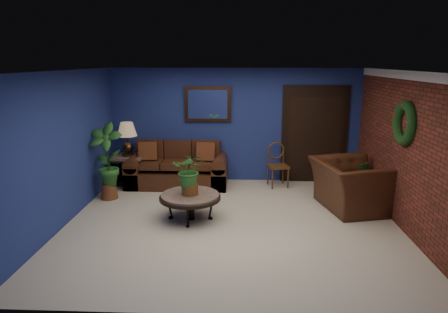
{
  "coord_description": "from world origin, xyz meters",
  "views": [
    {
      "loc": [
        0.14,
        -6.24,
        2.66
      ],
      "look_at": [
        -0.16,
        0.55,
        1.01
      ],
      "focal_mm": 32.0,
      "sensor_mm": 36.0,
      "label": 1
    }
  ],
  "objects_px": {
    "coffee_table": "(190,197)",
    "armchair": "(351,185)",
    "end_table": "(129,162)",
    "side_chair": "(277,161)",
    "table_lamp": "(127,135)",
    "sofa": "(178,171)"
  },
  "relations": [
    {
      "from": "coffee_table",
      "to": "table_lamp",
      "type": "height_order",
      "value": "table_lamp"
    },
    {
      "from": "sofa",
      "to": "table_lamp",
      "type": "xyz_separation_m",
      "value": [
        -1.07,
        -0.03,
        0.79
      ]
    },
    {
      "from": "coffee_table",
      "to": "table_lamp",
      "type": "relative_size",
      "value": 1.49
    },
    {
      "from": "table_lamp",
      "to": "side_chair",
      "type": "bearing_deg",
      "value": 1.21
    },
    {
      "from": "sofa",
      "to": "coffee_table",
      "type": "bearing_deg",
      "value": -75.2
    },
    {
      "from": "sofa",
      "to": "coffee_table",
      "type": "height_order",
      "value": "sofa"
    },
    {
      "from": "coffee_table",
      "to": "armchair",
      "type": "distance_m",
      "value": 2.94
    },
    {
      "from": "sofa",
      "to": "armchair",
      "type": "bearing_deg",
      "value": -20.94
    },
    {
      "from": "sofa",
      "to": "end_table",
      "type": "xyz_separation_m",
      "value": [
        -1.07,
        -0.03,
        0.18
      ]
    },
    {
      "from": "sofa",
      "to": "coffee_table",
      "type": "xyz_separation_m",
      "value": [
        0.51,
        -1.94,
        0.07
      ]
    },
    {
      "from": "end_table",
      "to": "armchair",
      "type": "xyz_separation_m",
      "value": [
        4.45,
        -1.26,
        -0.06
      ]
    },
    {
      "from": "table_lamp",
      "to": "side_chair",
      "type": "xyz_separation_m",
      "value": [
        3.22,
        0.07,
        -0.57
      ]
    },
    {
      "from": "side_chair",
      "to": "coffee_table",
      "type": "bearing_deg",
      "value": -142.84
    },
    {
      "from": "coffee_table",
      "to": "end_table",
      "type": "relative_size",
      "value": 1.47
    },
    {
      "from": "end_table",
      "to": "table_lamp",
      "type": "height_order",
      "value": "table_lamp"
    },
    {
      "from": "table_lamp",
      "to": "armchair",
      "type": "bearing_deg",
      "value": -15.84
    },
    {
      "from": "sofa",
      "to": "side_chair",
      "type": "distance_m",
      "value": 2.16
    },
    {
      "from": "side_chair",
      "to": "armchair",
      "type": "relative_size",
      "value": 0.7
    },
    {
      "from": "coffee_table",
      "to": "side_chair",
      "type": "distance_m",
      "value": 2.57
    },
    {
      "from": "sofa",
      "to": "side_chair",
      "type": "relative_size",
      "value": 2.25
    },
    {
      "from": "coffee_table",
      "to": "armchair",
      "type": "xyz_separation_m",
      "value": [
        2.87,
        0.65,
        0.05
      ]
    },
    {
      "from": "end_table",
      "to": "side_chair",
      "type": "height_order",
      "value": "side_chair"
    }
  ]
}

